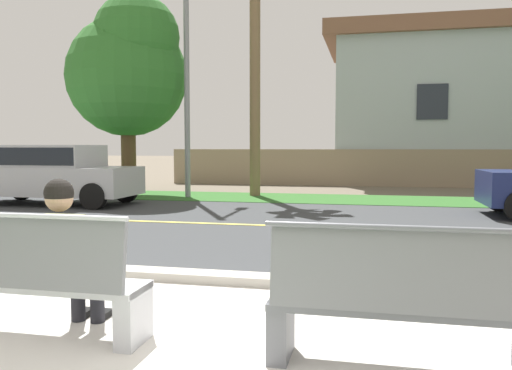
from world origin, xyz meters
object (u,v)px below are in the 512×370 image
(bench_right, at_px, (402,306))
(shade_tree_far_left, at_px, (130,67))
(car_silver_near, at_px, (54,172))
(bench_left, at_px, (32,282))
(seated_person_olive, at_px, (67,251))
(streetlamp, at_px, (189,44))

(bench_right, distance_m, shade_tree_far_left, 13.73)
(bench_right, xyz_separation_m, car_silver_near, (-8.21, 8.47, 0.40))
(bench_left, distance_m, seated_person_olive, 0.35)
(shade_tree_far_left, bearing_deg, bench_right, -56.62)
(bench_left, relative_size, shade_tree_far_left, 0.29)
(bench_right, xyz_separation_m, streetlamp, (-5.44, 11.12, 4.04))
(car_silver_near, distance_m, streetlamp, 5.29)
(bench_right, bearing_deg, bench_left, 180.00)
(bench_right, bearing_deg, seated_person_olive, 176.18)
(bench_left, relative_size, streetlamp, 0.22)
(streetlamp, bearing_deg, shade_tree_far_left, -179.49)
(car_silver_near, bearing_deg, bench_right, -45.88)
(bench_right, relative_size, car_silver_near, 0.41)
(seated_person_olive, bearing_deg, bench_right, -3.82)
(streetlamp, bearing_deg, bench_right, -63.93)
(bench_left, xyz_separation_m, shade_tree_far_left, (-4.57, 11.11, 3.43))
(seated_person_olive, bearing_deg, bench_left, -140.34)
(seated_person_olive, bearing_deg, streetlamp, 104.84)
(bench_left, height_order, shade_tree_far_left, shade_tree_far_left)
(seated_person_olive, distance_m, car_silver_near, 10.05)
(bench_left, xyz_separation_m, seated_person_olive, (0.20, 0.17, 0.22))
(bench_left, height_order, seated_person_olive, seated_person_olive)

